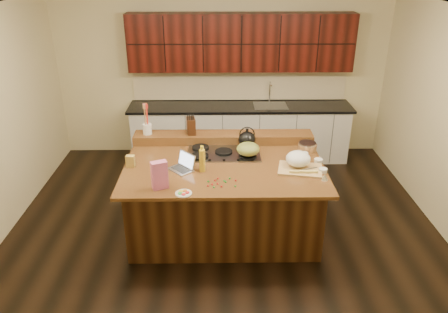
{
  "coord_description": "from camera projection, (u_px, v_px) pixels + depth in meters",
  "views": [
    {
      "loc": [
        -0.06,
        -4.74,
        3.24
      ],
      "look_at": [
        0.0,
        0.05,
        1.0
      ],
      "focal_mm": 35.0,
      "sensor_mm": 36.0,
      "label": 1
    }
  ],
  "objects": [
    {
      "name": "gumdrop_12",
      "position": [
        212.0,
        184.0,
        4.8
      ],
      "size": [
        0.02,
        0.02,
        0.02
      ],
      "primitive_type": "ellipsoid",
      "color": "red",
      "rests_on": "island"
    },
    {
      "name": "package_box",
      "position": [
        130.0,
        161.0,
        5.19
      ],
      "size": [
        0.11,
        0.08,
        0.14
      ],
      "primitive_type": "cube",
      "rotation": [
        0.0,
        0.0,
        -0.09
      ],
      "color": "gold",
      "rests_on": "island"
    },
    {
      "name": "gumdrop_7",
      "position": [
        235.0,
        186.0,
        4.76
      ],
      "size": [
        0.02,
        0.02,
        0.02
      ],
      "primitive_type": "ellipsoid",
      "color": "#198C26",
      "rests_on": "island"
    },
    {
      "name": "gumdrop_8",
      "position": [
        215.0,
        180.0,
        4.88
      ],
      "size": [
        0.02,
        0.02,
        0.02
      ],
      "primitive_type": "ellipsoid",
      "color": "red",
      "rests_on": "island"
    },
    {
      "name": "laptop",
      "position": [
        183.0,
        165.0,
        5.14
      ],
      "size": [
        0.35,
        0.35,
        0.19
      ],
      "rotation": [
        0.0,
        0.0,
        -0.83
      ],
      "color": "#B7B7BC",
      "rests_on": "island"
    },
    {
      "name": "cooktop",
      "position": [
        224.0,
        153.0,
        5.54
      ],
      "size": [
        0.92,
        0.52,
        0.05
      ],
      "color": "gray",
      "rests_on": "island"
    },
    {
      "name": "wooden_tray",
      "position": [
        299.0,
        161.0,
        5.15
      ],
      "size": [
        0.56,
        0.46,
        0.2
      ],
      "rotation": [
        0.0,
        0.0,
        -0.2
      ],
      "color": "tan",
      "rests_on": "island"
    },
    {
      "name": "oil_bottle",
      "position": [
        202.0,
        161.0,
        5.06
      ],
      "size": [
        0.08,
        0.08,
        0.27
      ],
      "primitive_type": "cylinder",
      "rotation": [
        0.0,
        0.0,
        0.21
      ],
      "color": "gold",
      "rests_on": "island"
    },
    {
      "name": "gumdrop_6",
      "position": [
        208.0,
        186.0,
        4.77
      ],
      "size": [
        0.02,
        0.02,
        0.02
      ],
      "primitive_type": "ellipsoid",
      "color": "red",
      "rests_on": "island"
    },
    {
      "name": "gumdrop_10",
      "position": [
        218.0,
        184.0,
        4.81
      ],
      "size": [
        0.02,
        0.02,
        0.02
      ],
      "primitive_type": "ellipsoid",
      "color": "red",
      "rests_on": "island"
    },
    {
      "name": "gumdrop_1",
      "position": [
        230.0,
        178.0,
        4.93
      ],
      "size": [
        0.02,
        0.02,
        0.02
      ],
      "primitive_type": "ellipsoid",
      "color": "#198C26",
      "rests_on": "island"
    },
    {
      "name": "back_counter",
      "position": [
        240.0,
        102.0,
        7.27
      ],
      "size": [
        3.7,
        0.66,
        2.4
      ],
      "color": "silver",
      "rests_on": "ground"
    },
    {
      "name": "island",
      "position": [
        224.0,
        197.0,
        5.47
      ],
      "size": [
        2.4,
        1.6,
        0.92
      ],
      "color": "black",
      "rests_on": "ground"
    },
    {
      "name": "vinegar_bottle",
      "position": [
        203.0,
        161.0,
        5.08
      ],
      "size": [
        0.07,
        0.07,
        0.25
      ],
      "primitive_type": "cylinder",
      "rotation": [
        0.0,
        0.0,
        0.03
      ],
      "color": "silver",
      "rests_on": "island"
    },
    {
      "name": "back_ledge",
      "position": [
        223.0,
        138.0,
        5.89
      ],
      "size": [
        2.4,
        0.3,
        0.12
      ],
      "primitive_type": "cube",
      "color": "black",
      "rests_on": "island"
    },
    {
      "name": "candy_plate",
      "position": [
        184.0,
        193.0,
        4.62
      ],
      "size": [
        0.2,
        0.2,
        0.01
      ],
      "primitive_type": "cylinder",
      "rotation": [
        0.0,
        0.0,
        -0.11
      ],
      "color": "white",
      "rests_on": "island"
    },
    {
      "name": "ramekin_b",
      "position": [
        323.0,
        170.0,
        5.08
      ],
      "size": [
        0.13,
        0.13,
        0.04
      ],
      "primitive_type": "cylinder",
      "rotation": [
        0.0,
        0.0,
        0.3
      ],
      "color": "white",
      "rests_on": "island"
    },
    {
      "name": "utensil_crock",
      "position": [
        147.0,
        129.0,
        5.82
      ],
      "size": [
        0.12,
        0.12,
        0.14
      ],
      "primitive_type": "cylinder",
      "rotation": [
        0.0,
        0.0,
        -0.02
      ],
      "color": "white",
      "rests_on": "back_ledge"
    },
    {
      "name": "gumdrop_3",
      "position": [
        214.0,
        187.0,
        4.74
      ],
      "size": [
        0.02,
        0.02,
        0.02
      ],
      "primitive_type": "ellipsoid",
      "color": "#198C26",
      "rests_on": "island"
    },
    {
      "name": "gumdrop_9",
      "position": [
        226.0,
        182.0,
        4.85
      ],
      "size": [
        0.02,
        0.02,
        0.02
      ],
      "primitive_type": "ellipsoid",
      "color": "#198C26",
      "rests_on": "island"
    },
    {
      "name": "gumdrop_5",
      "position": [
        224.0,
        181.0,
        4.87
      ],
      "size": [
        0.02,
        0.02,
        0.02
      ],
      "primitive_type": "ellipsoid",
      "color": "#198C26",
      "rests_on": "island"
    },
    {
      "name": "kettle",
      "position": [
        247.0,
        139.0,
        5.61
      ],
      "size": [
        0.28,
        0.28,
        0.2
      ],
      "primitive_type": "ellipsoid",
      "rotation": [
        0.0,
        0.0,
        -0.27
      ],
      "color": "black",
      "rests_on": "cooktop"
    },
    {
      "name": "ramekin_a",
      "position": [
        318.0,
        161.0,
        5.31
      ],
      "size": [
        0.11,
        0.11,
        0.04
      ],
      "primitive_type": "cylinder",
      "rotation": [
        0.0,
        0.0,
        -0.06
      ],
      "color": "white",
      "rests_on": "island"
    },
    {
      "name": "pink_bag",
      "position": [
        160.0,
        175.0,
        4.68
      ],
      "size": [
        0.19,
        0.15,
        0.32
      ],
      "primitive_type": "cube",
      "rotation": [
        0.0,
        0.0,
        0.41
      ],
      "color": "#CB5F8D",
      "rests_on": "island"
    },
    {
      "name": "gumdrop_0",
      "position": [
        218.0,
        179.0,
        4.92
      ],
      "size": [
        0.02,
        0.02,
        0.02
      ],
      "primitive_type": "ellipsoid",
      "color": "red",
      "rests_on": "island"
    },
    {
      "name": "gumdrop_4",
      "position": [
        236.0,
        180.0,
        4.88
      ],
      "size": [
        0.02,
        0.02,
        0.02
      ],
      "primitive_type": "ellipsoid",
      "color": "red",
      "rests_on": "island"
    },
    {
      "name": "strainer_bowl",
      "position": [
        307.0,
        147.0,
        5.63
      ],
      "size": [
        0.27,
        0.27,
        0.09
      ],
      "primitive_type": "cylinder",
      "rotation": [
        0.0,
        0.0,
        -0.16
      ],
      "color": "#996B3F",
      "rests_on": "island"
    },
    {
      "name": "ramekin_c",
      "position": [
        304.0,
        154.0,
        5.49
      ],
      "size": [
        0.11,
        0.11,
        0.04
      ],
      "primitive_type": "cylinder",
      "rotation": [
        0.0,
        0.0,
        -0.08
      ],
      "color": "white",
      "rests_on": "island"
    },
    {
      "name": "gumdrop_2",
      "position": [
        222.0,
        186.0,
        4.76
      ],
      "size": [
        0.02,
        0.02,
        0.02
      ],
      "primitive_type": "ellipsoid",
      "color": "red",
      "rests_on": "island"
    },
    {
      "name": "green_bowl",
      "position": [
        248.0,
        149.0,
        5.38
      ],
      "size": [
        0.36,
        0.36,
        0.16
      ],
      "primitive_type": "ellipsoid",
      "rotation": [
        0.0,
        0.0,
        0.33
      ],
      "color": "olive",
      "rests_on": "cooktop"
    },
    {
      "name": "knife_block",
      "position": [
        191.0,
        126.0,
        5.81
      ],
      "size": [
        0.14,
        0.19,
        0.22
      ],
      "primitive_type": "cube",
      "rotation": [
        0.0,
        0.0,
        0.16
      ],
      "color": "black",
      "rests_on": "back_ledge"
    },
    {
      "name": "gumdrop_11",
      "position": [
        208.0,
        181.0,
        4.86
      ],
      "size": [
        0.02,
        0.02,
        0.02
      ],
      "primitive_type": "ellipsoid",
      "color": "#198C26",
      "rests_on": "island"
    },
    {
      "name": "room",
      "position": [
        224.0,
        131.0,
        5.09
      ],
      "size": [
        5.52,
        5.02,
        2.72
      ],
      "color": "black",
      "rests_on": "ground"
    },
    {
      "name": "kitchen_timer",
      "position": [
        325.0,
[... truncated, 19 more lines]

